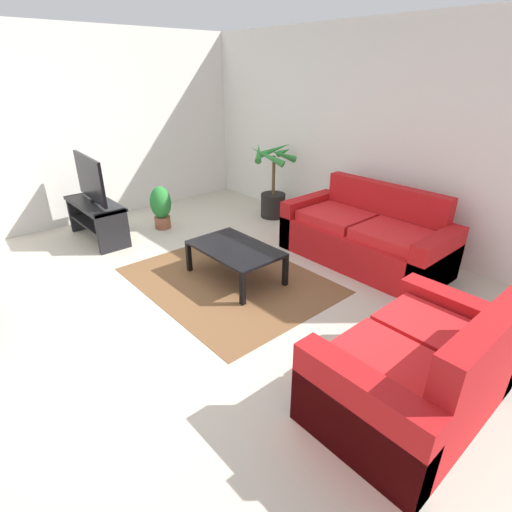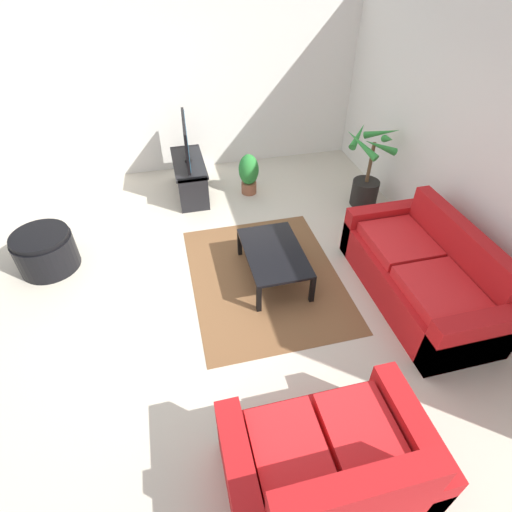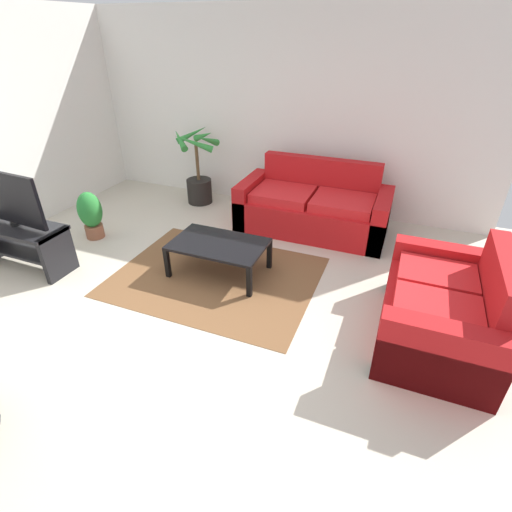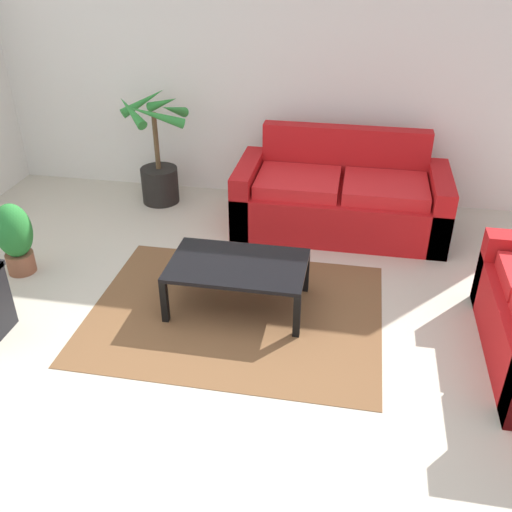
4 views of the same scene
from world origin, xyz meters
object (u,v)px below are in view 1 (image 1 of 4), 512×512
Objects in this scene: couch_loveseat at (416,372)px; couch_main at (365,238)px; tv_stand at (96,215)px; coffee_table at (235,251)px; potted_palm at (273,190)px; potted_plant_small at (161,206)px; tv at (90,178)px.

couch_main is at bearing 132.97° from couch_loveseat.
tv_stand is 1.07× the size of coffee_table.
tv_stand is 2.59m from potted_palm.
couch_main is at bearing 37.61° from tv_stand.
tv_stand is at bearing -103.58° from potted_plant_small.
couch_main is 1.93× the size of tv.
tv_stand is 0.51m from tv.
potted_palm is (-1.89, 0.26, 0.13)m from couch_main.
tv_stand is at bearing -110.84° from potted_palm.
potted_plant_small is at bearing 76.42° from tv_stand.
couch_loveseat is at bearing 5.98° from tv_stand.
coffee_table is 1.64× the size of potted_plant_small.
tv is at bearing -174.06° from couch_loveseat.
tv is 1.62× the size of potted_plant_small.
potted_plant_small is (-4.19, 0.40, 0.04)m from couch_loveseat.
couch_loveseat is 1.38× the size of coffee_table.
potted_plant_small reaches higher than tv_stand.
potted_palm reaches higher than coffee_table.
potted_plant_small is at bearing 174.54° from couch_loveseat.
tv is (-4.40, -0.46, 0.55)m from couch_loveseat.
tv_stand is 0.95× the size of potted_palm.
tv is at bearing 86.46° from tv_stand.
potted_palm is (0.92, 2.42, -0.41)m from tv.
potted_palm reaches higher than couch_loveseat.
couch_main is 1.78× the size of tv_stand.
potted_plant_small is at bearing -153.40° from couch_main.
coffee_table is at bearing 173.71° from couch_loveseat.
tv_stand is 1.08× the size of tv.
tv_stand reaches higher than coffee_table.
couch_loveseat reaches higher than tv_stand.
potted_palm is at bearing 150.59° from couch_loveseat.
couch_main is at bearing -7.71° from potted_palm.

